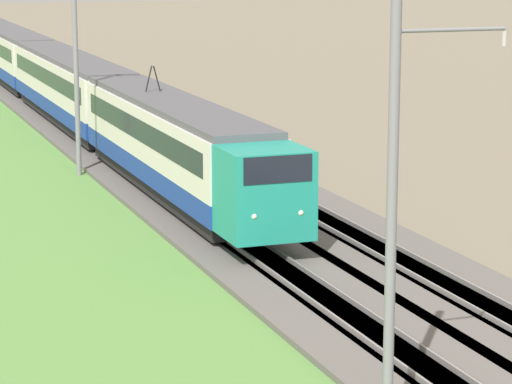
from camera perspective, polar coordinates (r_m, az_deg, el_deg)
The scene contains 7 objects.
ballast_main at distance 65.83m, azimuth -8.13°, elevation 2.72°, with size 240.00×4.40×0.30m.
ballast_adjacent at distance 66.72m, azimuth -4.81°, elevation 2.92°, with size 240.00×4.40×0.30m.
track_main at distance 65.83m, azimuth -8.13°, elevation 2.73°, with size 240.00×1.57×0.45m.
track_adjacent at distance 66.72m, azimuth -4.81°, elevation 2.92°, with size 240.00×1.57×0.45m.
passenger_train at distance 79.73m, azimuth -10.32°, elevation 5.85°, with size 87.50×2.84×5.19m.
catenary_mast_near at distance 24.18m, azimuth 6.51°, elevation -1.20°, with size 0.22×2.56×9.45m.
catenary_mast_mid at distance 53.64m, azimuth -8.40°, elevation 5.61°, with size 0.22×2.56×9.11m.
Camera 1 is at (-13.74, 13.02, 10.21)m, focal length 85.00 mm.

